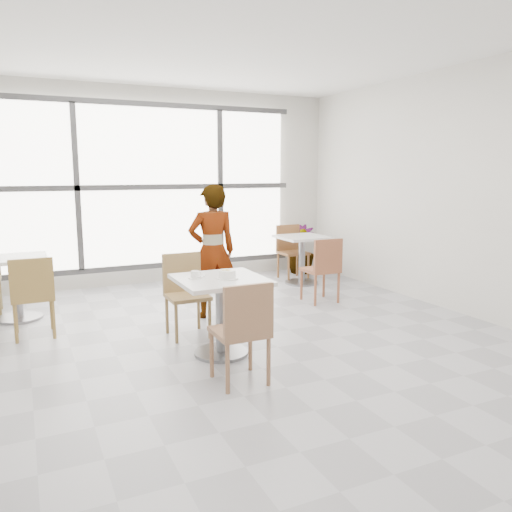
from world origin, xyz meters
name	(u,v)px	position (x,y,z in m)	size (l,w,h in m)	color
floor	(243,353)	(0.00, 0.00, 0.00)	(7.00, 7.00, 0.00)	#9E9EA5
ceiling	(241,24)	(0.00, 0.00, 3.00)	(7.00, 7.00, 0.00)	white
wall_back	(152,187)	(0.00, 3.50, 1.50)	(6.00, 6.00, 0.00)	silver
wall_right	(477,192)	(3.00, 0.00, 1.50)	(7.00, 7.00, 0.00)	silver
window	(153,187)	(0.00, 3.44, 1.50)	(4.60, 0.07, 2.52)	white
main_table	(221,301)	(-0.20, 0.06, 0.52)	(0.80, 0.80, 0.75)	silver
chair_near	(243,326)	(-0.29, -0.68, 0.50)	(0.42, 0.42, 0.87)	#946849
chair_far	(185,288)	(-0.32, 0.81, 0.50)	(0.42, 0.42, 0.87)	olive
oatmeal_bowl	(227,274)	(-0.16, 0.00, 0.79)	(0.21, 0.21, 0.10)	white
coffee_cup	(195,275)	(-0.42, 0.16, 0.78)	(0.16, 0.13, 0.07)	white
person	(212,251)	(0.18, 1.31, 0.80)	(0.58, 0.38, 1.59)	black
bg_table_left	(16,279)	(-1.96, 2.17, 0.49)	(0.70, 0.70, 0.75)	white
bg_table_right	(302,253)	(2.06, 2.41, 0.49)	(0.70, 0.70, 0.75)	silver
bg_chair_left_near	(33,292)	(-1.80, 1.33, 0.50)	(0.42, 0.42, 0.87)	olive
bg_chair_right_near	(324,266)	(1.73, 1.28, 0.50)	(0.42, 0.42, 0.87)	brown
bg_chair_right_far	(291,248)	(2.11, 2.85, 0.50)	(0.42, 0.42, 0.87)	brown
plant_right	(301,249)	(2.46, 3.14, 0.41)	(0.46, 0.46, 0.83)	#407B42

